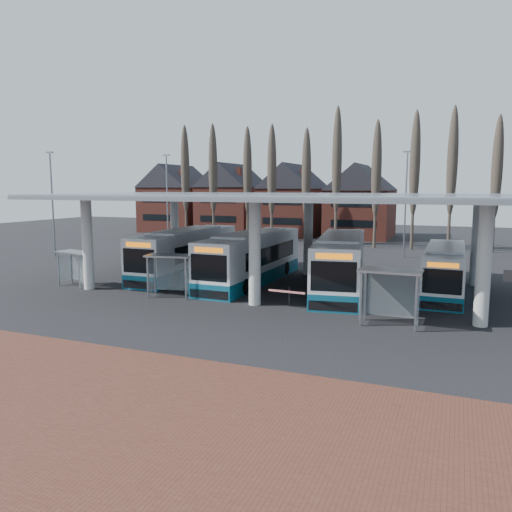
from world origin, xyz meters
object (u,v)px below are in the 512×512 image
at_px(bus_1, 252,259).
at_px(bus_2, 341,264).
at_px(shelter_2, 390,285).
at_px(bus_0, 187,253).
at_px(shelter_0, 76,261).
at_px(shelter_1, 171,266).
at_px(bus_3, 444,271).

relative_size(bus_1, bus_2, 0.97).
xyz_separation_m(bus_2, shelter_2, (4.18, -7.74, 0.31)).
height_order(bus_0, shelter_0, bus_0).
xyz_separation_m(bus_0, bus_1, (5.85, -0.87, 0.02)).
bearing_deg(shelter_0, shelter_1, 7.90).
xyz_separation_m(bus_1, shelter_0, (-10.68, -5.88, 0.06)).
relative_size(bus_0, shelter_0, 4.60).
relative_size(shelter_0, shelter_1, 0.92).
xyz_separation_m(bus_0, bus_3, (18.79, 0.43, -0.25)).
relative_size(bus_0, bus_3, 1.18).
relative_size(bus_1, shelter_2, 4.29).
relative_size(shelter_1, shelter_2, 1.01).
relative_size(bus_0, bus_1, 0.99).
height_order(bus_3, shelter_2, bus_3).
bearing_deg(bus_3, shelter_1, -154.18).
distance_m(bus_2, bus_3, 6.63).
distance_m(bus_3, shelter_0, 24.68).
bearing_deg(shelter_1, bus_1, 55.52).
bearing_deg(bus_3, shelter_0, -163.20).
bearing_deg(shelter_0, shelter_2, 6.01).
bearing_deg(bus_1, bus_3, 6.39).
height_order(bus_0, bus_3, bus_0).
bearing_deg(shelter_2, shelter_0, 175.34).
height_order(bus_0, bus_1, bus_1).
height_order(bus_2, shelter_0, bus_2).
bearing_deg(bus_1, bus_2, -1.02).
xyz_separation_m(bus_2, shelter_1, (-9.31, -6.18, 0.20)).
bearing_deg(bus_3, shelter_2, -103.96).
relative_size(bus_3, shelter_0, 3.91).
xyz_separation_m(bus_1, shelter_2, (10.66, -7.93, 0.33)).
bearing_deg(shelter_1, bus_0, 102.08).
distance_m(bus_1, bus_3, 13.01).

